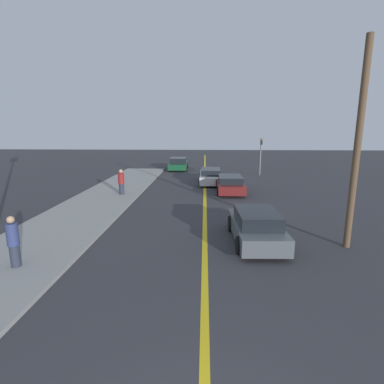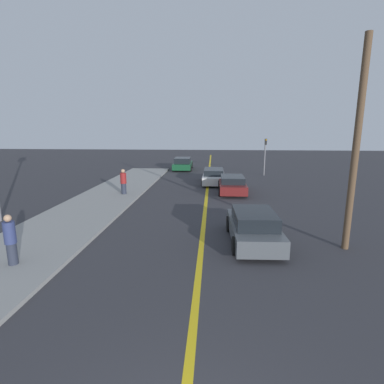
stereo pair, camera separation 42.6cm
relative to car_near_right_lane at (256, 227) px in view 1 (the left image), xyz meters
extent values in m
cube|color=gold|center=(-1.98, 9.46, -0.63)|extent=(0.20, 60.00, 0.01)
cube|color=gray|center=(-8.30, 6.05, -0.56)|extent=(3.99, 29.18, 0.13)
cube|color=#4C5156|center=(0.00, 0.05, -0.14)|extent=(1.85, 4.08, 0.61)
cube|color=black|center=(0.00, -0.15, 0.42)|extent=(1.58, 2.26, 0.50)
cylinder|color=black|center=(-0.85, 1.27, -0.29)|extent=(0.24, 0.68, 0.67)
cylinder|color=black|center=(0.77, 1.33, -0.29)|extent=(0.24, 0.68, 0.67)
cylinder|color=black|center=(-0.77, -1.22, -0.29)|extent=(0.24, 0.68, 0.67)
cylinder|color=black|center=(0.85, -1.16, -0.29)|extent=(0.24, 0.68, 0.67)
cube|color=maroon|center=(-0.25, 9.41, -0.17)|extent=(1.77, 4.22, 0.57)
cube|color=black|center=(-0.25, 9.20, 0.33)|extent=(1.55, 2.32, 0.42)
cylinder|color=black|center=(-1.08, 10.72, -0.31)|extent=(0.22, 0.65, 0.64)
cylinder|color=black|center=(0.59, 10.71, -0.31)|extent=(0.22, 0.65, 0.64)
cylinder|color=black|center=(-1.09, 8.10, -0.31)|extent=(0.22, 0.65, 0.64)
cylinder|color=black|center=(0.58, 8.10, -0.31)|extent=(0.22, 0.65, 0.64)
cube|color=silver|center=(-1.52, 12.90, -0.17)|extent=(1.75, 4.58, 0.58)
cube|color=black|center=(-1.52, 12.68, 0.34)|extent=(1.53, 2.52, 0.45)
cylinder|color=black|center=(-2.33, 14.33, -0.32)|extent=(0.22, 0.62, 0.61)
cylinder|color=black|center=(-0.70, 14.31, -0.32)|extent=(0.22, 0.62, 0.61)
cylinder|color=black|center=(-2.35, 11.49, -0.32)|extent=(0.22, 0.62, 0.61)
cylinder|color=black|center=(-0.72, 11.48, -0.32)|extent=(0.22, 0.62, 0.61)
cube|color=#144728|center=(-4.84, 20.90, -0.16)|extent=(1.98, 4.42, 0.58)
cube|color=black|center=(-4.84, 20.68, 0.40)|extent=(1.71, 2.44, 0.55)
cylinder|color=black|center=(-5.77, 22.24, -0.31)|extent=(0.23, 0.64, 0.64)
cylinder|color=black|center=(-3.98, 22.28, -0.31)|extent=(0.23, 0.64, 0.64)
cylinder|color=black|center=(-5.71, 19.52, -0.31)|extent=(0.23, 0.64, 0.64)
cylinder|color=black|center=(-3.92, 19.57, -0.31)|extent=(0.23, 0.64, 0.64)
cylinder|color=#282D3D|center=(-7.88, -2.71, -0.15)|extent=(0.30, 0.30, 0.70)
cylinder|color=navy|center=(-7.88, -2.71, 0.56)|extent=(0.35, 0.35, 0.70)
sphere|color=tan|center=(-7.88, -2.71, 1.02)|extent=(0.23, 0.23, 0.23)
cylinder|color=#282D3D|center=(-7.44, 7.83, -0.15)|extent=(0.34, 0.34, 0.69)
cylinder|color=maroon|center=(-7.44, 7.83, 0.54)|extent=(0.39, 0.39, 0.69)
sphere|color=tan|center=(-7.44, 7.83, 1.01)|extent=(0.26, 0.26, 0.26)
cylinder|color=slate|center=(3.23, 17.34, 1.09)|extent=(0.12, 0.12, 3.43)
cube|color=black|center=(3.23, 17.16, 2.53)|extent=(0.18, 0.18, 0.55)
sphere|color=orange|center=(3.23, 17.07, 2.69)|extent=(0.14, 0.14, 0.14)
cylinder|color=brown|center=(3.33, -0.33, 3.07)|extent=(0.24, 0.24, 7.40)
camera|label=1|loc=(-2.02, -11.15, 3.73)|focal=28.00mm
camera|label=2|loc=(-1.59, -11.12, 3.73)|focal=28.00mm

